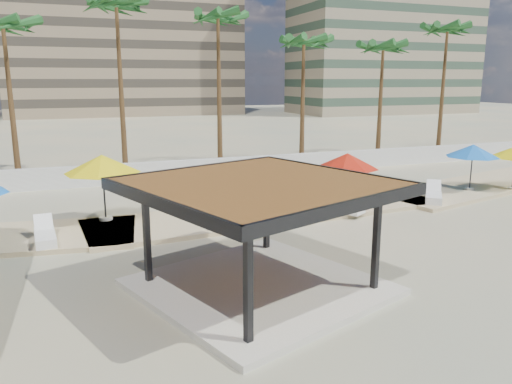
% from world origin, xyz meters
% --- Properties ---
extents(ground, '(200.00, 200.00, 0.00)m').
position_xyz_m(ground, '(0.00, 0.00, 0.00)').
color(ground, tan).
rests_on(ground, ground).
extents(promenade, '(44.45, 7.97, 0.24)m').
position_xyz_m(promenade, '(2.00, 7.67, 0.06)').
color(promenade, '#C6B284').
rests_on(promenade, ground).
extents(boundary_wall, '(56.00, 0.30, 1.20)m').
position_xyz_m(boundary_wall, '(0.00, 16.00, 0.60)').
color(boundary_wall, silver).
rests_on(boundary_wall, ground).
extents(building_mid, '(38.00, 16.00, 30.40)m').
position_xyz_m(building_mid, '(4.00, 78.00, 14.27)').
color(building_mid, '#847259').
rests_on(building_mid, ground).
extents(building_east, '(32.00, 15.00, 36.40)m').
position_xyz_m(building_east, '(48.00, 66.00, 17.27)').
color(building_east, gray).
rests_on(building_east, ground).
extents(pavilion_central, '(7.94, 7.94, 3.15)m').
position_xyz_m(pavilion_central, '(-1.49, -0.38, 1.88)').
color(pavilion_central, beige).
rests_on(pavilion_central, ground).
extents(umbrella_b, '(3.54, 3.54, 2.70)m').
position_xyz_m(umbrella_b, '(-5.02, 8.01, 2.50)').
color(umbrella_b, beige).
rests_on(umbrella_b, promenade).
extents(umbrella_c, '(3.02, 3.02, 2.48)m').
position_xyz_m(umbrella_c, '(5.20, 6.22, 2.31)').
color(umbrella_c, beige).
rests_on(umbrella_c, promenade).
extents(umbrella_d, '(3.14, 3.14, 2.39)m').
position_xyz_m(umbrella_d, '(13.25, 7.25, 2.23)').
color(umbrella_d, beige).
rests_on(umbrella_d, promenade).
extents(lounger_a, '(0.82, 2.10, 0.78)m').
position_xyz_m(lounger_a, '(-7.26, 5.85, 0.37)').
color(lounger_a, white).
rests_on(lounger_a, promenade).
extents(lounger_b, '(1.91, 2.43, 0.90)m').
position_xyz_m(lounger_b, '(2.96, 5.85, 0.40)').
color(lounger_b, white).
rests_on(lounger_b, promenade).
extents(lounger_c, '(1.93, 2.47, 0.92)m').
position_xyz_m(lounger_c, '(4.61, 5.99, 0.40)').
color(lounger_c, white).
rests_on(lounger_c, promenade).
extents(lounger_d, '(1.91, 2.13, 0.82)m').
position_xyz_m(lounger_d, '(9.89, 6.02, 0.38)').
color(lounger_d, white).
rests_on(lounger_d, promenade).
extents(palm_c, '(3.00, 3.00, 9.51)m').
position_xyz_m(palm_c, '(-9.00, 18.10, 8.33)').
color(palm_c, brown).
rests_on(palm_c, ground).
extents(palm_d, '(3.00, 3.00, 10.91)m').
position_xyz_m(palm_d, '(-3.00, 18.90, 9.64)').
color(palm_d, brown).
rests_on(palm_d, ground).
extents(palm_e, '(3.00, 3.00, 10.37)m').
position_xyz_m(palm_e, '(3.00, 18.40, 9.14)').
color(palm_e, brown).
rests_on(palm_e, ground).
extents(palm_f, '(3.00, 3.00, 9.11)m').
position_xyz_m(palm_f, '(9.00, 18.60, 7.96)').
color(palm_f, brown).
rests_on(palm_f, ground).
extents(palm_g, '(3.00, 3.00, 8.88)m').
position_xyz_m(palm_g, '(15.00, 18.20, 7.74)').
color(palm_g, brown).
rests_on(palm_g, ground).
extents(palm_h, '(3.00, 3.00, 10.35)m').
position_xyz_m(palm_h, '(21.00, 18.80, 9.12)').
color(palm_h, brown).
rests_on(palm_h, ground).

